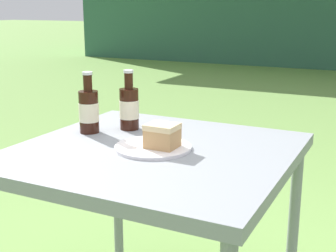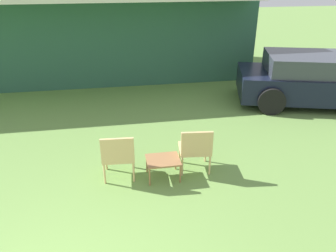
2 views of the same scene
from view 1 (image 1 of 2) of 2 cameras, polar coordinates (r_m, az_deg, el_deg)
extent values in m
cube|color=gray|center=(1.50, -1.72, -3.45)|extent=(0.85, 0.82, 0.04)
cylinder|color=gray|center=(2.11, -6.15, -8.90)|extent=(0.04, 0.04, 0.71)
cylinder|color=gray|center=(1.85, 14.95, -12.90)|extent=(0.04, 0.04, 0.71)
cylinder|color=white|center=(1.48, -1.75, -2.62)|extent=(0.24, 0.24, 0.01)
cube|color=tan|center=(1.46, -0.70, -1.51)|extent=(0.09, 0.08, 0.06)
cube|color=#DBBC89|center=(1.45, -0.70, -0.09)|extent=(0.10, 0.09, 0.02)
cylinder|color=black|center=(1.71, -4.75, 2.07)|extent=(0.07, 0.07, 0.15)
cylinder|color=black|center=(1.69, -4.83, 5.51)|extent=(0.03, 0.03, 0.06)
cylinder|color=silver|center=(1.68, -4.85, 6.66)|extent=(0.04, 0.04, 0.01)
cylinder|color=beige|center=(1.71, -4.75, 2.07)|extent=(0.07, 0.07, 0.07)
cylinder|color=black|center=(1.68, -9.62, 1.70)|extent=(0.07, 0.07, 0.15)
cylinder|color=black|center=(1.66, -9.77, 5.20)|extent=(0.03, 0.03, 0.06)
cylinder|color=silver|center=(1.66, -9.82, 6.36)|extent=(0.04, 0.04, 0.01)
cylinder|color=beige|center=(1.68, -9.62, 1.70)|extent=(0.07, 0.07, 0.07)
cube|color=silver|center=(1.50, -3.98, -2.52)|extent=(0.16, 0.07, 0.01)
cylinder|color=silver|center=(1.53, 0.39, -2.09)|extent=(0.03, 0.03, 0.01)
camera|label=2|loc=(2.27, 173.41, 55.64)|focal=35.00mm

